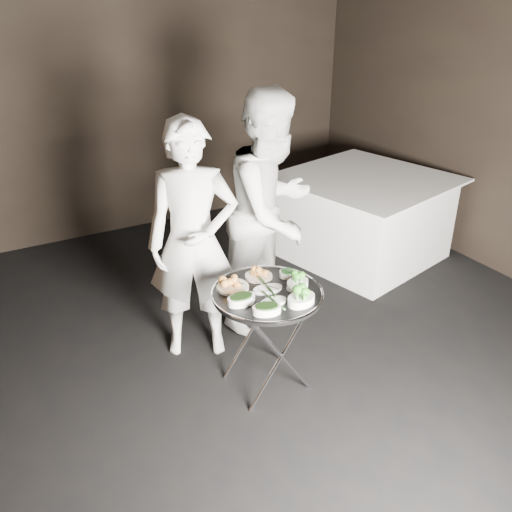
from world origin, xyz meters
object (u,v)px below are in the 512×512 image
waiter_right (272,211)px  tray_stand (267,335)px  waiter_left (193,243)px  dining_table (363,217)px  serving_tray (267,293)px

waiter_right → tray_stand: bearing=-146.2°
waiter_left → dining_table: waiter_left is taller
waiter_left → tray_stand: bearing=-45.9°
tray_stand → dining_table: (1.90, 1.29, 0.02)m
tray_stand → waiter_left: bearing=110.1°
serving_tray → waiter_left: waiter_left is taller
waiter_right → serving_tray: bearing=-146.2°
serving_tray → dining_table: 2.32m
waiter_left → dining_table: bearing=40.7°
waiter_right → waiter_left: bearing=165.5°
serving_tray → waiter_right: bearing=57.0°
tray_stand → serving_tray: size_ratio=0.99×
serving_tray → waiter_right: size_ratio=0.39×
dining_table → tray_stand: bearing=-145.8°
serving_tray → dining_table: bearing=34.2°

